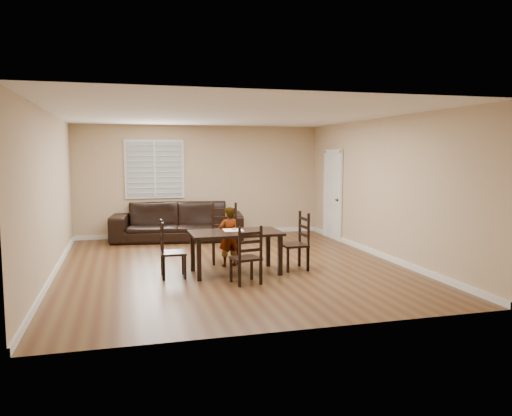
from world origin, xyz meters
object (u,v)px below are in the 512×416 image
(donut, at_px, (234,229))
(sofa, at_px, (178,222))
(chair_right, at_px, (300,243))
(chair_near, at_px, (225,235))
(child, at_px, (228,237))
(chair_left, at_px, (166,252))
(chair_far, at_px, (249,258))
(dining_table, at_px, (235,237))

(donut, relative_size, sofa, 0.03)
(chair_right, relative_size, donut, 11.15)
(chair_near, distance_m, chair_right, 1.51)
(chair_near, bearing_deg, chair_right, -31.33)
(child, bearing_deg, chair_near, -107.76)
(chair_left, xyz_separation_m, sofa, (0.56, 3.55, 0.01))
(chair_far, bearing_deg, child, -99.32)
(dining_table, bearing_deg, chair_far, -88.59)
(chair_near, relative_size, sofa, 0.37)
(chair_right, height_order, child, child)
(chair_left, bearing_deg, donut, -80.48)
(dining_table, relative_size, child, 1.42)
(child, relative_size, sofa, 0.36)
(child, bearing_deg, dining_table, 75.09)
(chair_right, bearing_deg, child, -116.74)
(chair_left, distance_m, chair_right, 2.32)
(dining_table, bearing_deg, donut, 83.66)
(chair_far, bearing_deg, chair_left, -44.54)
(child, distance_m, sofa, 3.05)
(chair_near, bearing_deg, chair_left, -130.86)
(chair_right, bearing_deg, dining_table, -91.44)
(chair_right, bearing_deg, chair_near, -132.26)
(chair_near, xyz_separation_m, chair_right, (1.15, -0.97, -0.04))
(chair_left, xyz_separation_m, donut, (1.17, 0.18, 0.31))
(chair_far, xyz_separation_m, chair_left, (-1.18, 0.79, 0.01))
(chair_near, xyz_separation_m, child, (-0.02, -0.44, 0.04))
(chair_left, distance_m, child, 1.28)
(dining_table, relative_size, chair_right, 1.52)
(chair_right, relative_size, sofa, 0.33)
(chair_far, relative_size, sofa, 0.31)
(chair_left, height_order, sofa, chair_left)
(chair_left, relative_size, child, 0.88)
(chair_far, relative_size, donut, 10.22)
(donut, distance_m, sofa, 3.44)
(chair_near, relative_size, chair_far, 1.19)
(chair_left, xyz_separation_m, chair_right, (2.32, 0.02, 0.03))
(dining_table, distance_m, donut, 0.20)
(chair_left, distance_m, sofa, 3.59)
(dining_table, height_order, chair_far, chair_far)
(donut, bearing_deg, chair_left, -171.37)
(dining_table, bearing_deg, chair_left, 179.86)
(dining_table, xyz_separation_m, child, (-0.00, 0.55, -0.09))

